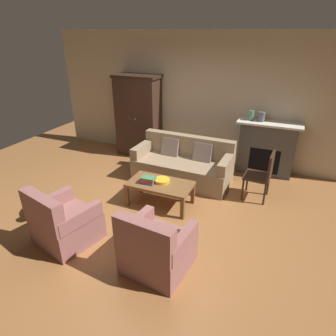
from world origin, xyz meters
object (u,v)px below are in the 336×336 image
book_stack (148,180)px  armchair_near_left (64,223)px  coffee_table (160,186)px  armchair_near_right (156,249)px  fireplace (266,148)px  armoire (139,116)px  mantel_vase_slate (262,117)px  mantel_vase_jade (251,115)px  dog (35,202)px  side_chair_wooden (263,173)px  fruit_bowl (162,180)px  couch (183,165)px

book_stack → armchair_near_left: (-0.64, -1.37, -0.16)m
coffee_table → armchair_near_right: bearing=-67.2°
fireplace → armoire: armoire is taller
mantel_vase_slate → armchair_near_left: 4.17m
mantel_vase_jade → dog: (-2.85, -3.11, -0.97)m
coffee_table → book_stack: (-0.19, -0.08, 0.11)m
coffee_table → side_chair_wooden: side_chair_wooden is taller
fireplace → armchair_near_left: size_ratio=1.35×
fruit_bowl → dog: fruit_bowl is taller
mantel_vase_jade → mantel_vase_slate: bearing=0.0°
armchair_near_right → dog: armchair_near_right is taller
fireplace → mantel_vase_jade: 0.75m
fireplace → armchair_near_right: fireplace is taller
armoire → mantel_vase_jade: armoire is taller
fireplace → mantel_vase_slate: bearing=-174.3°
coffee_table → armchair_near_right: size_ratio=1.25×
mantel_vase_jade → dog: 4.33m
mantel_vase_jade → armchair_near_left: (-1.96, -3.45, -0.90)m
couch → coffee_table: couch is taller
fruit_bowl → armchair_near_left: size_ratio=0.29×
fireplace → armchair_near_left: fireplace is taller
fruit_bowl → dog: size_ratio=0.55×
armoire → mantel_vase_slate: 2.78m
fireplace → mantel_vase_slate: mantel_vase_slate is taller
mantel_vase_slate → armchair_near_left: mantel_vase_slate is taller
couch → fruit_bowl: 1.00m
couch → mantel_vase_jade: size_ratio=9.83×
fruit_bowl → armchair_near_right: armchair_near_right is taller
armchair_near_right → dog: size_ratio=1.80×
couch → armchair_near_left: size_ratio=2.08×
mantel_vase_slate → dog: size_ratio=0.39×
armchair_near_left → book_stack: bearing=64.8°
armchair_near_right → side_chair_wooden: 2.51m
book_stack → mantel_vase_jade: size_ratio=1.37×
mantel_vase_jade → mantel_vase_slate: mantel_vase_jade is taller
mantel_vase_jade → armchair_near_right: (-0.53, -3.41, -0.90)m
fruit_bowl → armchair_near_left: 1.73m
armoire → couch: armoire is taller
mantel_vase_jade → dog: bearing=-132.5°
fireplace → side_chair_wooden: 1.13m
fruit_bowl → armoire: bearing=127.7°
fruit_bowl → side_chair_wooden: side_chair_wooden is taller
book_stack → couch: bearing=78.5°
coffee_table → armchair_near_left: size_ratio=1.18×
book_stack → armchair_near_left: armchair_near_left is taller
armchair_near_left → dog: armchair_near_left is taller
coffee_table → mantel_vase_slate: (1.32, 2.00, 0.85)m
dog → mantel_vase_slate: bearing=45.6°
armoire → dog: armoire is taller
armoire → mantel_vase_slate: armoire is taller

